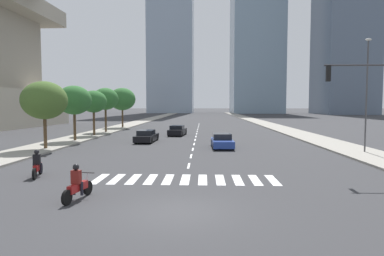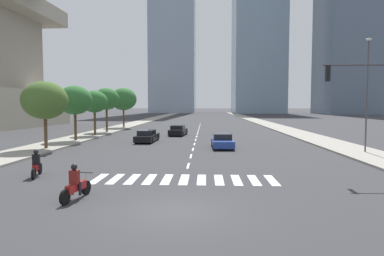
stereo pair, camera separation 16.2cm
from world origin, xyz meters
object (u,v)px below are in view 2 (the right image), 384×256
sedan_black_0 (147,136)px  street_tree_fifth (123,99)px  street_tree_second (75,100)px  street_lamp_east (367,88)px  sedan_black_2 (178,131)px  sedan_blue_1 (222,141)px  motorcycle_trailing (37,166)px  street_tree_fourth (106,99)px  street_tree_third (94,102)px  traffic_signal_near (380,93)px  street_tree_nearest (45,100)px  motorcycle_lead (76,185)px

sedan_black_0 → street_tree_fifth: bearing=22.3°
street_tree_second → street_lamp_east: bearing=-16.7°
sedan_black_2 → sedan_blue_1: bearing=-151.8°
motorcycle_trailing → sedan_black_0: bearing=-24.4°
motorcycle_trailing → street_tree_second: 18.45m
sedan_black_2 → street_tree_fourth: size_ratio=0.72×
street_tree_fourth → street_tree_third: bearing=-90.0°
sedan_black_0 → traffic_signal_near: (15.82, -15.64, 3.92)m
motorcycle_trailing → sedan_black_0: size_ratio=0.42×
traffic_signal_near → street_tree_fourth: 35.84m
street_tree_nearest → street_tree_second: (-0.00, 6.65, 0.11)m
sedan_black_0 → sedan_black_2: sedan_black_2 is taller
street_tree_fifth → street_tree_second: bearing=-90.0°
traffic_signal_near → street_tree_nearest: (-23.46, 9.12, -0.25)m
motorcycle_lead → street_tree_fifth: street_tree_fifth is taller
sedan_black_2 → street_tree_third: (-10.27, -1.29, 3.68)m
motorcycle_lead → sedan_black_2: (1.77, 29.29, 0.01)m
street_tree_third → street_tree_fourth: 5.06m
street_tree_nearest → street_tree_fourth: (-0.00, 17.97, 0.45)m
motorcycle_lead → street_tree_second: size_ratio=0.37×
sedan_blue_1 → sedan_black_2: sedan_black_2 is taller
street_tree_second → street_tree_third: 6.27m
street_tree_fourth → motorcycle_trailing: bearing=-80.7°
street_tree_nearest → street_tree_third: 12.92m
street_tree_third → traffic_signal_near: bearing=-43.2°
sedan_black_2 → street_tree_fourth: bearing=75.7°
motorcycle_lead → street_lamp_east: street_lamp_east is taller
sedan_black_2 → street_tree_nearest: street_tree_nearest is taller
motorcycle_trailing → street_tree_nearest: size_ratio=0.35×
street_tree_fifth → street_tree_nearest: bearing=-90.0°
street_tree_nearest → street_tree_third: size_ratio=1.04×
street_tree_fourth → sedan_black_0: bearing=-56.3°
motorcycle_lead → motorcycle_trailing: (-3.81, 4.29, 0.00)m
sedan_black_0 → street_lamp_east: (18.80, -7.81, 4.63)m
motorcycle_trailing → street_tree_nearest: (-4.69, 10.79, 3.67)m
street_tree_third → street_tree_fourth: bearing=90.0°
traffic_signal_near → motorcycle_lead: bearing=21.7°
sedan_black_2 → street_tree_second: 13.30m
street_tree_second → motorcycle_lead: bearing=-68.6°
street_tree_fifth → street_tree_third: bearing=-90.0°
traffic_signal_near → street_tree_nearest: bearing=-21.2°
traffic_signal_near → street_tree_nearest: traffic_signal_near is taller
motorcycle_trailing → street_tree_third: street_tree_third is taller
motorcycle_trailing → street_lamp_east: street_lamp_east is taller
street_tree_second → street_tree_fifth: size_ratio=0.87×
sedan_black_2 → street_tree_fourth: (-10.27, 3.76, 4.10)m
sedan_blue_1 → street_lamp_east: 12.52m
sedan_black_2 → street_lamp_east: size_ratio=0.49×
motorcycle_lead → street_tree_second: (-8.50, 21.73, 3.78)m
traffic_signal_near → street_tree_fifth: bearing=-57.5°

